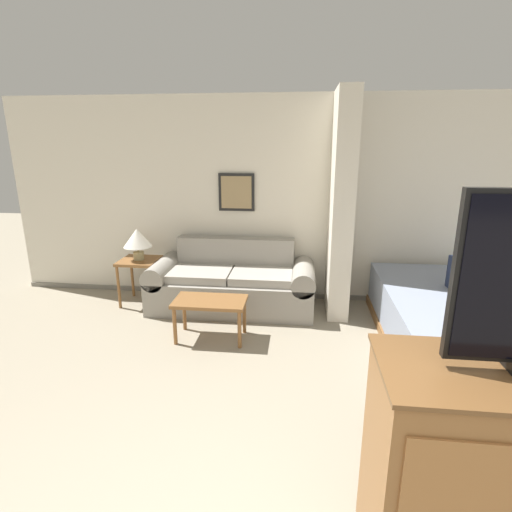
# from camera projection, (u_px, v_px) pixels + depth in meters

# --- Properties ---
(wall_back) EXTENTS (7.35, 0.16, 2.60)m
(wall_back) POSITION_uv_depth(u_px,v_px,m) (285.00, 201.00, 5.14)
(wall_back) COLOR silver
(wall_back) RESTS_ON ground_plane
(wall_partition_pillar) EXTENTS (0.24, 0.74, 2.60)m
(wall_partition_pillar) POSITION_uv_depth(u_px,v_px,m) (341.00, 207.00, 4.66)
(wall_partition_pillar) COLOR silver
(wall_partition_pillar) RESTS_ON ground_plane
(couch) EXTENTS (2.05, 0.84, 0.84)m
(couch) POSITION_uv_depth(u_px,v_px,m) (232.00, 284.00, 5.02)
(couch) COLOR gray
(couch) RESTS_ON ground_plane
(coffee_table) EXTENTS (0.75, 0.42, 0.44)m
(coffee_table) POSITION_uv_depth(u_px,v_px,m) (210.00, 305.00, 4.18)
(coffee_table) COLOR brown
(coffee_table) RESTS_ON ground_plane
(side_table) EXTENTS (0.47, 0.47, 0.59)m
(side_table) POSITION_uv_depth(u_px,v_px,m) (140.00, 267.00, 5.11)
(side_table) COLOR brown
(side_table) RESTS_ON ground_plane
(table_lamp) EXTENTS (0.35, 0.35, 0.40)m
(table_lamp) POSITION_uv_depth(u_px,v_px,m) (137.00, 239.00, 5.01)
(table_lamp) COLOR tan
(table_lamp) RESTS_ON side_table
(bed) EXTENTS (1.65, 2.17, 0.55)m
(bed) POSITION_uv_depth(u_px,v_px,m) (466.00, 319.00, 4.08)
(bed) COLOR brown
(bed) RESTS_ON ground_plane
(backpack) EXTENTS (0.28, 0.20, 0.38)m
(backpack) POSITION_uv_depth(u_px,v_px,m) (464.00, 271.00, 4.12)
(backpack) COLOR #232D4C
(backpack) RESTS_ON bed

